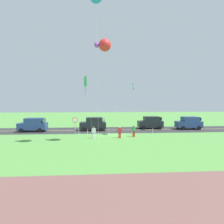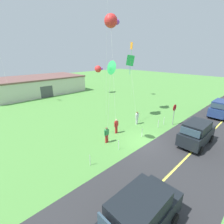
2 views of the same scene
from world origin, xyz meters
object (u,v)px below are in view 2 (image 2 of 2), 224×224
object	(u,v)px
car_parked_west_near	(141,214)
kite_pink_drift	(131,47)
stop_sign	(174,111)
car_suv_foreground	(197,133)
person_adult_companion	(137,117)
kite_red_low	(111,21)
kite_yellow_high	(111,68)
kite_green_far	(98,69)
kite_blue_mid	(130,62)
car_parked_east_near	(221,108)
person_child_watcher	(107,134)
person_adult_near	(116,126)
warehouse_distant	(37,85)

from	to	relation	value
car_parked_west_near	kite_pink_drift	size ratio (longest dim) A/B	0.44
car_parked_west_near	stop_sign	size ratio (longest dim) A/B	1.72
car_suv_foreground	person_adult_companion	distance (m)	6.66
kite_red_low	kite_pink_drift	xyz separation A→B (m)	(11.21, 6.38, -2.04)
kite_yellow_high	stop_sign	bearing A→B (deg)	-11.90
person_adult_companion	kite_green_far	size ratio (longest dim) A/B	0.27
kite_pink_drift	kite_red_low	bearing A→B (deg)	-150.36
car_parked_west_near	kite_blue_mid	world-z (taller)	kite_blue_mid
car_suv_foreground	kite_yellow_high	bearing A→B (deg)	137.88
car_parked_east_near	person_adult_companion	distance (m)	11.89
stop_sign	person_child_watcher	bearing A→B (deg)	163.84
stop_sign	kite_pink_drift	world-z (taller)	kite_pink_drift
kite_yellow_high	kite_green_far	bearing A→B (deg)	53.27
kite_blue_mid	car_parked_west_near	bearing A→B (deg)	-137.47
car_parked_west_near	kite_green_far	size ratio (longest dim) A/B	0.75
car_parked_east_near	person_adult_near	world-z (taller)	car_parked_east_near
person_child_watcher	kite_yellow_high	size ratio (longest dim) A/B	0.21
kite_green_far	car_parked_west_near	bearing A→B (deg)	-125.97
person_adult_companion	stop_sign	bearing A→B (deg)	58.05
person_child_watcher	car_parked_east_near	bearing A→B (deg)	-24.83
stop_sign	person_child_watcher	distance (m)	8.83
person_adult_near	kite_pink_drift	distance (m)	18.31
car_parked_east_near	kite_yellow_high	bearing A→B (deg)	162.81
car_parked_west_near	kite_blue_mid	bearing A→B (deg)	42.53
kite_red_low	kite_blue_mid	size ratio (longest dim) A/B	1.51
person_adult_companion	kite_green_far	world-z (taller)	kite_green_far
person_adult_near	kite_red_low	size ratio (longest dim) A/B	0.13
person_child_watcher	kite_pink_drift	xyz separation A→B (m)	(15.39, 10.08, 8.40)
person_adult_companion	kite_yellow_high	size ratio (longest dim) A/B	0.21
kite_red_low	kite_green_far	world-z (taller)	kite_red_low
car_parked_east_near	kite_blue_mid	size ratio (longest dim) A/B	0.55
kite_blue_mid	kite_pink_drift	size ratio (longest dim) A/B	0.79
car_suv_foreground	person_adult_near	distance (m)	7.70
stop_sign	kite_yellow_high	size ratio (longest dim) A/B	0.34
warehouse_distant	person_child_watcher	bearing A→B (deg)	-97.25
car_suv_foreground	car_parked_east_near	size ratio (longest dim) A/B	1.00
car_suv_foreground	kite_pink_drift	distance (m)	20.37
kite_red_low	warehouse_distant	world-z (taller)	kite_red_low
kite_blue_mid	kite_green_far	distance (m)	15.32
car_suv_foreground	person_adult_companion	size ratio (longest dim) A/B	2.75
person_child_watcher	warehouse_distant	bearing A→B (deg)	77.33
kite_yellow_high	person_adult_near	bearing A→B (deg)	33.36
car_parked_east_near	person_adult_companion	bearing A→B (deg)	148.54
kite_yellow_high	car_parked_east_near	bearing A→B (deg)	-17.19
car_parked_east_near	kite_green_far	size ratio (longest dim) A/B	0.75
car_suv_foreground	kite_blue_mid	distance (m)	10.62
person_adult_near	kite_yellow_high	distance (m)	6.64
car_parked_west_near	kite_yellow_high	world-z (taller)	kite_yellow_high
car_parked_west_near	kite_yellow_high	distance (m)	9.87
car_parked_east_near	person_adult_near	xyz separation A→B (m)	(-13.62, 6.27, -0.29)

